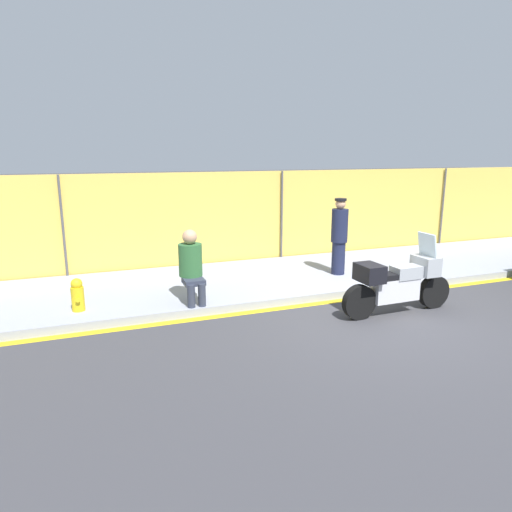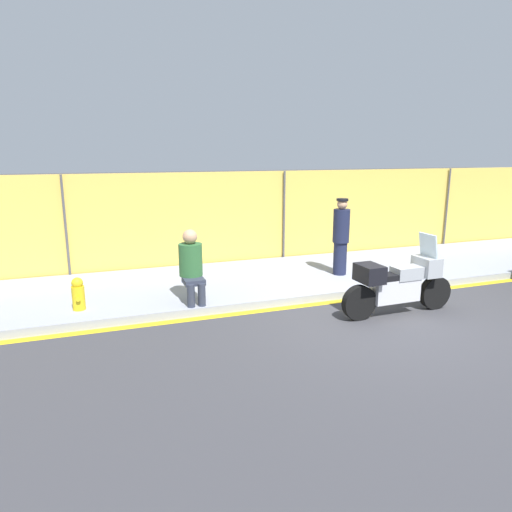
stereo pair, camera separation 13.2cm
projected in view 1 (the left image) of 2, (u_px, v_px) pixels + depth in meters
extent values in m
plane|color=#38383D|center=(383.00, 319.00, 7.85)|extent=(120.00, 120.00, 0.00)
cube|color=#8E93A3|center=(309.00, 275.00, 10.38)|extent=(38.16, 3.16, 0.15)
cube|color=gold|center=(348.00, 300.00, 8.88)|extent=(38.16, 0.18, 0.01)
cube|color=gold|center=(280.00, 217.00, 11.66)|extent=(36.25, 0.08, 2.35)
cylinder|color=#4C4C51|center=(63.00, 230.00, 9.81)|extent=(0.05, 0.05, 2.35)
cylinder|color=#4C4C51|center=(282.00, 218.00, 11.57)|extent=(0.05, 0.05, 2.35)
cylinder|color=#4C4C51|center=(442.00, 209.00, 13.33)|extent=(0.05, 0.05, 2.35)
cylinder|color=black|center=(434.00, 292.00, 8.37)|extent=(0.61, 0.15, 0.61)
cylinder|color=black|center=(359.00, 302.00, 7.80)|extent=(0.61, 0.15, 0.61)
cube|color=silver|center=(395.00, 289.00, 8.02)|extent=(0.89, 0.29, 0.41)
cube|color=#999EA3|center=(406.00, 272.00, 8.04)|extent=(0.52, 0.32, 0.22)
cube|color=black|center=(391.00, 276.00, 7.93)|extent=(0.60, 0.29, 0.10)
cube|color=#999EA3|center=(426.00, 265.00, 8.17)|extent=(0.33, 0.48, 0.34)
cube|color=silver|center=(427.00, 245.00, 8.08)|extent=(0.11, 0.42, 0.42)
cube|color=black|center=(370.00, 273.00, 7.75)|extent=(0.37, 0.51, 0.30)
cylinder|color=#191E38|center=(338.00, 258.00, 10.10)|extent=(0.29, 0.29, 0.72)
cylinder|color=#191E38|center=(340.00, 226.00, 9.94)|extent=(0.36, 0.36, 0.72)
sphere|color=tan|center=(341.00, 204.00, 9.83)|extent=(0.22, 0.22, 0.22)
cylinder|color=black|center=(341.00, 200.00, 9.81)|extent=(0.26, 0.26, 0.05)
cylinder|color=#2D3342|center=(191.00, 296.00, 7.94)|extent=(0.14, 0.14, 0.41)
cylinder|color=#2D3342|center=(202.00, 295.00, 8.01)|extent=(0.14, 0.14, 0.41)
cube|color=#2D3342|center=(194.00, 281.00, 8.11)|extent=(0.36, 0.41, 0.10)
cylinder|color=#2D6033|center=(190.00, 260.00, 8.23)|extent=(0.42, 0.42, 0.58)
sphere|color=tan|center=(190.00, 237.00, 8.13)|extent=(0.26, 0.26, 0.26)
cylinder|color=gold|center=(78.00, 299.00, 7.78)|extent=(0.21, 0.21, 0.42)
sphere|color=gold|center=(77.00, 284.00, 7.72)|extent=(0.19, 0.19, 0.19)
cylinder|color=gold|center=(78.00, 300.00, 7.67)|extent=(0.07, 0.09, 0.07)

